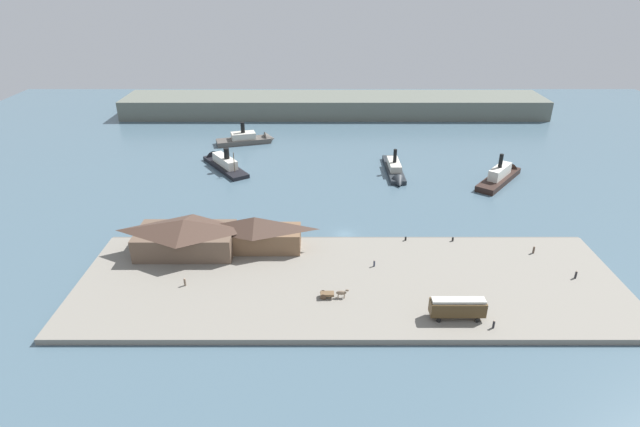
# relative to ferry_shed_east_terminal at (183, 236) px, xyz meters

# --- Properties ---
(ground_plane) EXTENTS (320.00, 320.00, 0.00)m
(ground_plane) POSITION_rel_ferry_shed_east_terminal_xyz_m (35.72, 10.26, -5.22)
(ground_plane) COLOR #476070
(quay_promenade) EXTENTS (110.00, 36.00, 1.20)m
(quay_promenade) POSITION_rel_ferry_shed_east_terminal_xyz_m (35.72, -11.74, -4.62)
(quay_promenade) COLOR gray
(quay_promenade) RESTS_ON ground
(seawall_edge) EXTENTS (110.00, 0.80, 1.00)m
(seawall_edge) POSITION_rel_ferry_shed_east_terminal_xyz_m (35.72, 6.66, -4.72)
(seawall_edge) COLOR #666159
(seawall_edge) RESTS_ON ground
(ferry_shed_east_terminal) EXTENTS (21.63, 11.39, 7.92)m
(ferry_shed_east_terminal) POSITION_rel_ferry_shed_east_terminal_xyz_m (0.00, 0.00, 0.00)
(ferry_shed_east_terminal) COLOR brown
(ferry_shed_east_terminal) RESTS_ON quay_promenade
(ferry_shed_central_terminal) EXTENTS (20.52, 7.66, 7.83)m
(ferry_shed_central_terminal) POSITION_rel_ferry_shed_east_terminal_xyz_m (15.20, 1.47, -0.04)
(ferry_shed_central_terminal) COLOR brown
(ferry_shed_central_terminal) RESTS_ON quay_promenade
(street_tram) EXTENTS (9.90, 2.79, 4.12)m
(street_tram) POSITION_rel_ferry_shed_east_terminal_xyz_m (54.36, -23.73, -1.60)
(street_tram) COLOR #4C381E
(street_tram) RESTS_ON quay_promenade
(horse_cart) EXTENTS (5.54, 1.51, 1.87)m
(horse_cart) POSITION_rel_ferry_shed_east_terminal_xyz_m (32.09, -17.48, -3.09)
(horse_cart) COLOR brown
(horse_cart) RESTS_ON quay_promenade
(pedestrian_near_cart) EXTENTS (0.38, 0.38, 1.52)m
(pedestrian_near_cart) POSITION_rel_ferry_shed_east_terminal_xyz_m (41.15, -6.23, -3.33)
(pedestrian_near_cart) COLOR #33384C
(pedestrian_near_cart) RESTS_ON quay_promenade
(pedestrian_near_west_shed) EXTENTS (0.40, 0.40, 1.62)m
(pedestrian_near_west_shed) POSITION_rel_ferry_shed_east_terminal_xyz_m (60.21, -26.54, -3.28)
(pedestrian_near_west_shed) COLOR #232328
(pedestrian_near_west_shed) RESTS_ON quay_promenade
(pedestrian_walking_west) EXTENTS (0.44, 0.44, 1.77)m
(pedestrian_walking_west) POSITION_rel_ferry_shed_east_terminal_xyz_m (77.04, -0.76, -3.21)
(pedestrian_walking_west) COLOR #4C3D33
(pedestrian_walking_west) RESTS_ON quay_promenade
(pedestrian_standing_center) EXTENTS (0.43, 0.43, 1.74)m
(pedestrian_standing_center) POSITION_rel_ferry_shed_east_terminal_xyz_m (81.86, -10.74, -3.23)
(pedestrian_standing_center) COLOR #232328
(pedestrian_standing_center) RESTS_ON quay_promenade
(pedestrian_walking_east) EXTENTS (0.43, 0.43, 1.73)m
(pedestrian_walking_east) POSITION_rel_ferry_shed_east_terminal_xyz_m (2.71, -13.41, -3.23)
(pedestrian_walking_east) COLOR #6B5B4C
(pedestrian_walking_east) RESTS_ON quay_promenade
(mooring_post_center_west) EXTENTS (0.44, 0.44, 0.90)m
(mooring_post_center_west) POSITION_rel_ferry_shed_east_terminal_xyz_m (49.54, 5.03, -3.57)
(mooring_post_center_west) COLOR black
(mooring_post_center_west) RESTS_ON quay_promenade
(mooring_post_west) EXTENTS (0.44, 0.44, 0.90)m
(mooring_post_west) POSITION_rel_ferry_shed_east_terminal_xyz_m (60.43, 4.75, -3.57)
(mooring_post_west) COLOR black
(mooring_post_west) RESTS_ON quay_promenade
(ferry_approaching_east) EXTENTS (19.42, 22.51, 10.66)m
(ferry_approaching_east) POSITION_rel_ferry_shed_east_terminal_xyz_m (84.95, 45.09, -3.64)
(ferry_approaching_east) COLOR black
(ferry_approaching_east) RESTS_ON ground
(ferry_mid_harbor) EXTENTS (4.72, 24.95, 8.98)m
(ferry_mid_harbor) POSITION_rel_ferry_shed_east_terminal_xyz_m (52.98, 49.05, -4.05)
(ferry_mid_harbor) COLOR #23282D
(ferry_mid_harbor) RESTS_ON ground
(ferry_outer_harbor) EXTENTS (18.60, 23.93, 9.35)m
(ferry_outer_harbor) POSITION_rel_ferry_shed_east_terminal_xyz_m (-2.45, 56.82, -3.90)
(ferry_outer_harbor) COLOR black
(ferry_outer_harbor) RESTS_ON ground
(ferry_departing_north) EXTENTS (21.94, 11.45, 9.74)m
(ferry_departing_north) POSITION_rel_ferry_shed_east_terminal_xyz_m (3.99, 80.49, -3.75)
(ferry_departing_north) COLOR #514C47
(ferry_departing_north) RESTS_ON ground
(far_headland) EXTENTS (180.00, 24.00, 8.00)m
(far_headland) POSITION_rel_ferry_shed_east_terminal_xyz_m (35.72, 120.26, -1.22)
(far_headland) COLOR #60665B
(far_headland) RESTS_ON ground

